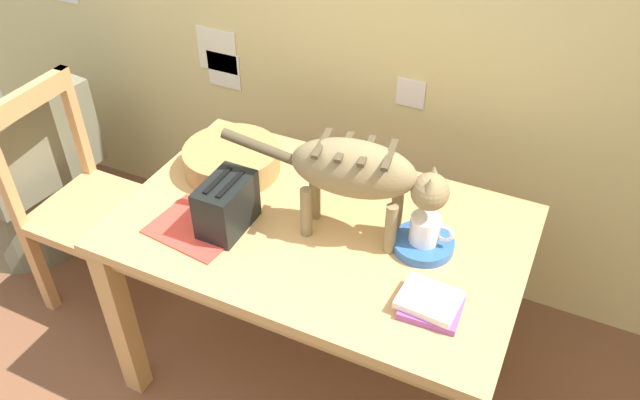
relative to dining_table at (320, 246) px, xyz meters
The scene contains 10 objects.
dining_table is the anchor object (origin of this frame).
cat 0.35m from the dining_table, ahead, with size 0.68×0.21×0.33m.
saucer_bowl 0.34m from the dining_table, ahead, with size 0.19×0.19×0.03m, color #2E5EAD.
coffee_mug 0.37m from the dining_table, ahead, with size 0.13×0.09×0.09m.
magazine 0.40m from the dining_table, 152.27° to the right, with size 0.27×0.22×0.01m, color #E74034.
book_stack 0.47m from the dining_table, 24.31° to the right, with size 0.18×0.15×0.04m.
wicker_basket 0.45m from the dining_table, 161.56° to the left, with size 0.33×0.33×0.09m.
toaster 0.34m from the dining_table, 153.28° to the right, with size 0.12×0.20×0.18m.
wooden_chair_near 1.03m from the dining_table, behind, with size 0.42×0.42×0.94m.
wicker_armchair 1.60m from the dining_table, behind, with size 0.63×0.64×0.78m.
Camera 1 is at (0.77, -0.24, 2.03)m, focal length 35.28 mm.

